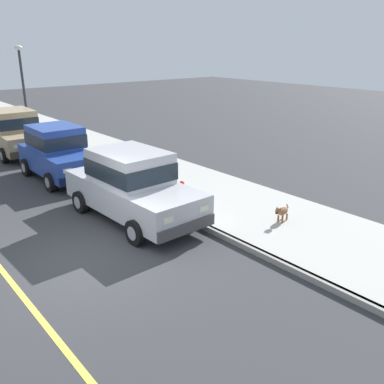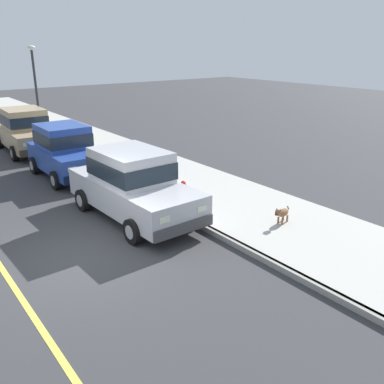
{
  "view_description": "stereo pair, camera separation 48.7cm",
  "coord_description": "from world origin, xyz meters",
  "px_view_note": "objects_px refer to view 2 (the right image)",
  "views": [
    {
      "loc": [
        -3.57,
        -8.03,
        4.63
      ],
      "look_at": [
        3.29,
        0.24,
        0.85
      ],
      "focal_mm": 39.54,
      "sensor_mm": 36.0,
      "label": 1
    },
    {
      "loc": [
        -3.19,
        -8.33,
        4.63
      ],
      "look_at": [
        3.29,
        0.24,
        0.85
      ],
      "focal_mm": 39.54,
      "sensor_mm": 36.0,
      "label": 2
    }
  ],
  "objects_px": {
    "car_silver_sedan": "(133,184)",
    "street_lamp": "(35,81)",
    "car_blue_hatchback": "(65,150)",
    "dog_brown": "(282,213)",
    "fire_hydrant": "(183,193)",
    "car_tan_sedan": "(25,130)"
  },
  "relations": [
    {
      "from": "car_tan_sedan",
      "to": "fire_hydrant",
      "type": "relative_size",
      "value": 6.43
    },
    {
      "from": "car_silver_sedan",
      "to": "street_lamp",
      "type": "distance_m",
      "value": 12.15
    },
    {
      "from": "car_silver_sedan",
      "to": "dog_brown",
      "type": "relative_size",
      "value": 6.24
    },
    {
      "from": "street_lamp",
      "to": "dog_brown",
      "type": "bearing_deg",
      "value": -84.87
    },
    {
      "from": "car_silver_sedan",
      "to": "street_lamp",
      "type": "relative_size",
      "value": 1.05
    },
    {
      "from": "car_silver_sedan",
      "to": "street_lamp",
      "type": "height_order",
      "value": "street_lamp"
    },
    {
      "from": "fire_hydrant",
      "to": "dog_brown",
      "type": "bearing_deg",
      "value": -65.36
    },
    {
      "from": "fire_hydrant",
      "to": "car_blue_hatchback",
      "type": "bearing_deg",
      "value": 106.04
    },
    {
      "from": "car_tan_sedan",
      "to": "dog_brown",
      "type": "distance_m",
      "value": 13.02
    },
    {
      "from": "dog_brown",
      "to": "car_silver_sedan",
      "type": "bearing_deg",
      "value": 131.92
    },
    {
      "from": "car_tan_sedan",
      "to": "dog_brown",
      "type": "bearing_deg",
      "value": -77.89
    },
    {
      "from": "street_lamp",
      "to": "car_blue_hatchback",
      "type": "bearing_deg",
      "value": -101.29
    },
    {
      "from": "dog_brown",
      "to": "fire_hydrant",
      "type": "relative_size",
      "value": 1.03
    },
    {
      "from": "car_tan_sedan",
      "to": "street_lamp",
      "type": "xyz_separation_m",
      "value": [
        1.39,
        2.23,
        1.92
      ]
    },
    {
      "from": "dog_brown",
      "to": "fire_hydrant",
      "type": "height_order",
      "value": "fire_hydrant"
    },
    {
      "from": "street_lamp",
      "to": "fire_hydrant",
      "type": "bearing_deg",
      "value": -89.53
    },
    {
      "from": "dog_brown",
      "to": "street_lamp",
      "type": "distance_m",
      "value": 15.21
    },
    {
      "from": "car_blue_hatchback",
      "to": "street_lamp",
      "type": "relative_size",
      "value": 0.86
    },
    {
      "from": "car_tan_sedan",
      "to": "street_lamp",
      "type": "distance_m",
      "value": 3.26
    },
    {
      "from": "car_silver_sedan",
      "to": "car_blue_hatchback",
      "type": "relative_size",
      "value": 1.22
    },
    {
      "from": "car_blue_hatchback",
      "to": "dog_brown",
      "type": "distance_m",
      "value": 8.4
    },
    {
      "from": "dog_brown",
      "to": "street_lamp",
      "type": "bearing_deg",
      "value": 95.13
    }
  ]
}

